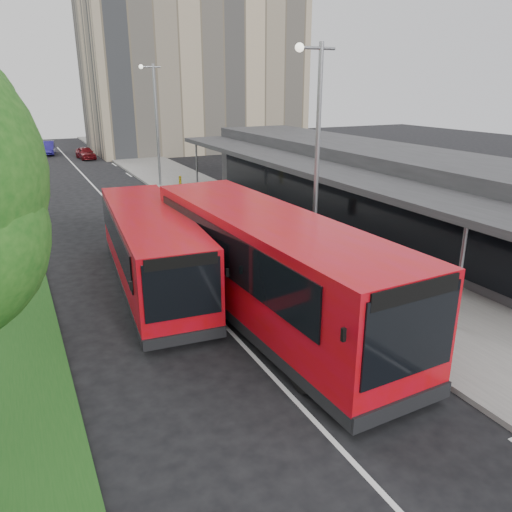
{
  "coord_description": "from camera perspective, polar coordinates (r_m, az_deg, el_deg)",
  "views": [
    {
      "loc": [
        -5.1,
        -12.29,
        6.89
      ],
      "look_at": [
        1.77,
        1.71,
        1.5
      ],
      "focal_mm": 35.0,
      "sensor_mm": 36.0,
      "label": 1
    }
  ],
  "objects": [
    {
      "name": "car_far",
      "position": [
        56.72,
        -22.78,
        11.32
      ],
      "size": [
        1.92,
        4.2,
        1.33
      ],
      "primitive_type": "imported",
      "rotation": [
        0.0,
        0.0,
        -0.13
      ],
      "color": "navy",
      "rests_on": "ground"
    },
    {
      "name": "bus_main",
      "position": [
        14.93,
        1.38,
        -1.33
      ],
      "size": [
        3.44,
        11.73,
        3.29
      ],
      "rotation": [
        0.0,
        0.0,
        0.04
      ],
      "color": "#AC0909",
      "rests_on": "ground"
    },
    {
      "name": "lane_centre_line",
      "position": [
        28.6,
        -15.12,
        4.47
      ],
      "size": [
        0.12,
        70.0,
        0.01
      ],
      "primitive_type": "cube",
      "color": "silver",
      "rests_on": "ground"
    },
    {
      "name": "lamp_post_far",
      "position": [
        35.57,
        -11.47,
        15.2
      ],
      "size": [
        1.44,
        0.28,
        8.0
      ],
      "color": "gray",
      "rests_on": "pavement"
    },
    {
      "name": "office_block",
      "position": [
        57.59,
        -7.22,
        21.02
      ],
      "size": [
        22.0,
        12.0,
        18.0
      ],
      "primitive_type": "cube",
      "color": "tan",
      "rests_on": "ground"
    },
    {
      "name": "bollard",
      "position": [
        33.3,
        -8.64,
        8.12
      ],
      "size": [
        0.22,
        0.22,
        1.08
      ],
      "primitive_type": "cylinder",
      "rotation": [
        0.0,
        0.0,
        -0.33
      ],
      "color": "yellow",
      "rests_on": "pavement"
    },
    {
      "name": "station_building",
      "position": [
        26.26,
        11.97,
        8.02
      ],
      "size": [
        7.7,
        26.0,
        4.0
      ],
      "color": "#2B2B2D",
      "rests_on": "ground"
    },
    {
      "name": "pavement",
      "position": [
        34.81,
        -7.08,
        7.63
      ],
      "size": [
        5.0,
        80.0,
        0.15
      ],
      "primitive_type": "cube",
      "color": "slate",
      "rests_on": "ground"
    },
    {
      "name": "car_near",
      "position": [
        51.98,
        -18.9,
        11.09
      ],
      "size": [
        1.71,
        3.52,
        1.16
      ],
      "primitive_type": "imported",
      "rotation": [
        0.0,
        0.0,
        0.1
      ],
      "color": "#620E13",
      "rests_on": "ground"
    },
    {
      "name": "litter_bin",
      "position": [
        24.94,
        -0.11,
        4.33
      ],
      "size": [
        0.46,
        0.46,
        0.79
      ],
      "primitive_type": "cylinder",
      "rotation": [
        0.0,
        0.0,
        0.05
      ],
      "color": "#342115",
      "rests_on": "pavement"
    },
    {
      "name": "bus_second",
      "position": [
        17.81,
        -11.86,
        0.75
      ],
      "size": [
        3.3,
        9.92,
        2.76
      ],
      "rotation": [
        0.0,
        0.0,
        -0.09
      ],
      "color": "#AC0909",
      "rests_on": "ground"
    },
    {
      "name": "kerb_dashes",
      "position": [
        33.12,
        -10.93,
        6.72
      ],
      "size": [
        0.12,
        56.0,
        0.01
      ],
      "color": "silver",
      "rests_on": "ground"
    },
    {
      "name": "ground",
      "position": [
        14.98,
        -3.22,
        -8.34
      ],
      "size": [
        120.0,
        120.0,
        0.0
      ],
      "primitive_type": "plane",
      "color": "black",
      "rests_on": "ground"
    },
    {
      "name": "lamp_post_near",
      "position": [
        17.14,
        6.78,
        11.66
      ],
      "size": [
        1.44,
        0.28,
        8.0
      ],
      "color": "gray",
      "rests_on": "pavement"
    }
  ]
}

